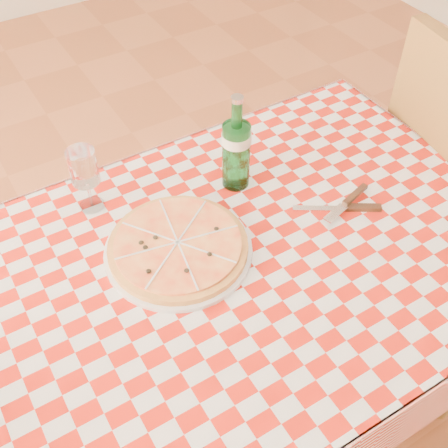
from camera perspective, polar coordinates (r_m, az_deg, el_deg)
The scene contains 6 objects.
dining_table at distance 1.34m, azimuth 2.08°, elevation -5.97°, with size 1.20×0.80×0.75m.
tablecloth at distance 1.26m, azimuth 2.19°, elevation -3.35°, with size 1.30×0.90×0.01m, color #A5150A.
pizza_plate at distance 1.25m, azimuth -4.70°, elevation -2.24°, with size 0.33×0.33×0.04m, color #C98C43, non-canonical shape.
water_bottle at distance 1.34m, azimuth 1.26°, elevation 8.26°, with size 0.07×0.07×0.26m, color #186226, non-canonical shape.
wine_glass at distance 1.35m, azimuth -13.82°, elevation 4.36°, with size 0.07×0.07×0.17m, color white, non-canonical shape.
cutlery at distance 1.38m, azimuth 12.11°, elevation 1.84°, with size 0.23×0.19×0.02m, color silver, non-canonical shape.
Camera 1 is at (-0.46, -0.67, 1.72)m, focal length 45.00 mm.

